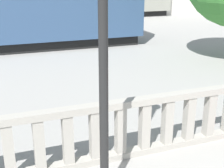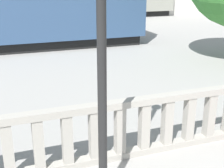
% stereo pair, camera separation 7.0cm
% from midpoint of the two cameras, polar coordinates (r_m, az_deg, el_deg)
% --- Properties ---
extents(balustrade, '(12.36, 0.24, 1.30)m').
position_cam_midpoint_polar(balustrade, '(6.85, 7.76, -7.23)').
color(balustrade, '#9E998E').
rests_on(balustrade, ground).
extents(lamppost, '(0.32, 0.32, 5.26)m').
position_cam_midpoint_polar(lamppost, '(4.60, -2.05, 7.00)').
color(lamppost, black).
rests_on(lamppost, ground).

